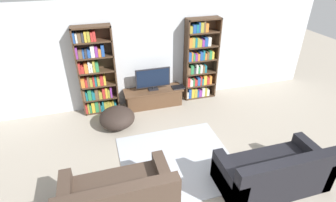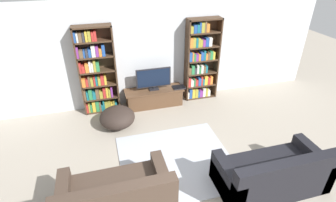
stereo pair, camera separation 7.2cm
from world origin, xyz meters
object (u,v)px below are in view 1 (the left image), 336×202
Objects in this scene: television at (153,79)px; couch_left_sectional at (119,201)px; tv_stand at (154,97)px; beanbag_ottoman at (117,118)px; bookshelf_right at (199,61)px; laptop at (178,87)px; couch_right_sofa at (273,173)px; bookshelf_left at (95,74)px.

television is 0.53× the size of couch_left_sectional.
tv_stand is 1.22m from beanbag_ottoman.
laptop is at bearing -162.37° from bookshelf_right.
bookshelf_right reaches higher than couch_left_sectional.
laptop is at bearing -6.46° from tv_stand.
bookshelf_left is at bearing 128.50° from couch_right_sofa.
couch_left_sectional is at bearing -112.58° from television.
bookshelf_right is at bearing 51.33° from couch_left_sectional.
bookshelf_right is 1.29× the size of couch_left_sectional.
bookshelf_left reaches higher than laptop.
bookshelf_right is at bearing 17.63° from laptop.
couch_right_sofa is (1.27, -3.16, 0.06)m from tv_stand.
bookshelf_right is 0.85m from laptop.
couch_left_sectional is 2.32m from beanbag_ottoman.
bookshelf_left is at bearing 174.79° from television.
beanbag_ottoman is at bearing -159.34° from laptop.
couch_left_sectional reaches higher than beanbag_ottoman.
beanbag_ottoman is at bearing -145.43° from television.
bookshelf_right reaches higher than laptop.
bookshelf_left is 1.36m from television.
beanbag_ottoman is at bearing 84.00° from couch_left_sectional.
bookshelf_right reaches higher than couch_right_sofa.
bookshelf_left is 1.18× the size of couch_right_sofa.
tv_stand is 1.70× the size of television.
bookshelf_left is 1.00× the size of bookshelf_right.
tv_stand is at bearing -90.00° from television.
bookshelf_left is at bearing 174.63° from tv_stand.
bookshelf_right is at bearing -0.02° from bookshelf_left.
television is at bearing 67.42° from couch_left_sectional.
couch_left_sectional is 2.53m from couch_right_sofa.
bookshelf_right reaches higher than television.
couch_left_sectional is (0.09, -3.12, -0.69)m from bookshelf_left.
couch_right_sofa is (2.61, -3.28, -0.71)m from bookshelf_left.
bookshelf_left is 2.58m from bookshelf_right.
tv_stand is at bearing 173.54° from laptop.
tv_stand is 0.91× the size of couch_left_sectional.
bookshelf_left is 1.29× the size of couch_left_sectional.
laptop is 3.48m from couch_left_sectional.
television is at bearing 111.98° from couch_right_sofa.
couch_right_sofa is at bearing -89.57° from bookshelf_right.
beanbag_ottoman is (-1.01, -0.69, 0.00)m from tv_stand.
television is (-1.25, -0.12, -0.27)m from bookshelf_right.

